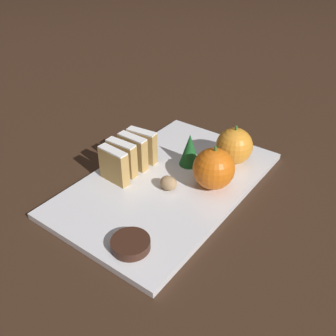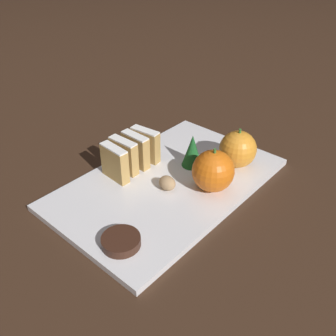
% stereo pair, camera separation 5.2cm
% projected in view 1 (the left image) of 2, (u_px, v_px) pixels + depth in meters
% --- Properties ---
extents(ground_plane, '(6.00, 6.00, 0.00)m').
position_uv_depth(ground_plane, '(168.00, 186.00, 0.74)').
color(ground_plane, '#382316').
extents(serving_platter, '(0.28, 0.45, 0.01)m').
position_uv_depth(serving_platter, '(168.00, 183.00, 0.73)').
color(serving_platter, white).
rests_on(serving_platter, ground_plane).
extents(stollen_slice_front, '(0.06, 0.02, 0.07)m').
position_uv_depth(stollen_slice_front, '(114.00, 166.00, 0.71)').
color(stollen_slice_front, tan).
rests_on(stollen_slice_front, serving_platter).
extents(stollen_slice_second, '(0.06, 0.02, 0.07)m').
position_uv_depth(stollen_slice_second, '(122.00, 158.00, 0.73)').
color(stollen_slice_second, tan).
rests_on(stollen_slice_second, serving_platter).
extents(stollen_slice_third, '(0.06, 0.02, 0.07)m').
position_uv_depth(stollen_slice_third, '(133.00, 152.00, 0.75)').
color(stollen_slice_third, tan).
rests_on(stollen_slice_third, serving_platter).
extents(stollen_slice_fourth, '(0.07, 0.03, 0.07)m').
position_uv_depth(stollen_slice_fourth, '(142.00, 146.00, 0.77)').
color(stollen_slice_fourth, tan).
rests_on(stollen_slice_fourth, serving_platter).
extents(orange_near, '(0.08, 0.08, 0.09)m').
position_uv_depth(orange_near, '(214.00, 169.00, 0.69)').
color(orange_near, orange).
rests_on(orange_near, serving_platter).
extents(orange_far, '(0.08, 0.08, 0.08)m').
position_uv_depth(orange_far, '(234.00, 146.00, 0.77)').
color(orange_far, orange).
rests_on(orange_far, serving_platter).
extents(walnut, '(0.03, 0.03, 0.03)m').
position_uv_depth(walnut, '(168.00, 183.00, 0.70)').
color(walnut, tan).
rests_on(walnut, serving_platter).
extents(chocolate_cookie, '(0.06, 0.06, 0.02)m').
position_uv_depth(chocolate_cookie, '(131.00, 244.00, 0.58)').
color(chocolate_cookie, '#381E14').
rests_on(chocolate_cookie, serving_platter).
extents(evergreen_sprig, '(0.04, 0.04, 0.07)m').
position_uv_depth(evergreen_sprig, '(189.00, 149.00, 0.76)').
color(evergreen_sprig, '#195623').
rests_on(evergreen_sprig, serving_platter).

